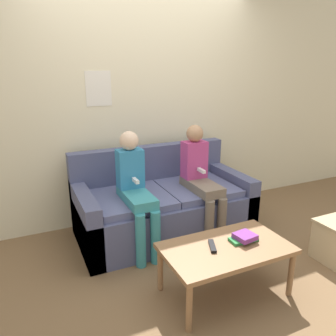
{
  "coord_description": "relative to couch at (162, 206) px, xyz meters",
  "views": [
    {
      "loc": [
        -1.28,
        -2.34,
        1.69
      ],
      "look_at": [
        0.0,
        0.43,
        0.75
      ],
      "focal_mm": 35.0,
      "sensor_mm": 36.0,
      "label": 1
    }
  ],
  "objects": [
    {
      "name": "ground_plane",
      "position": [
        0.0,
        -0.56,
        -0.29
      ],
      "size": [
        10.0,
        10.0,
        0.0
      ],
      "primitive_type": "plane",
      "color": "brown"
    },
    {
      "name": "wall_back",
      "position": [
        -0.0,
        0.54,
        1.01
      ],
      "size": [
        8.0,
        0.06,
        2.6
      ],
      "color": "beige",
      "rests_on": "ground_plane"
    },
    {
      "name": "couch",
      "position": [
        0.0,
        0.0,
        0.0
      ],
      "size": [
        1.76,
        0.89,
        0.87
      ],
      "color": "#4C5175",
      "rests_on": "ground_plane"
    },
    {
      "name": "coffee_table",
      "position": [
        0.03,
        -1.11,
        0.07
      ],
      "size": [
        0.96,
        0.56,
        0.4
      ],
      "color": "#8E6642",
      "rests_on": "ground_plane"
    },
    {
      "name": "person_left",
      "position": [
        -0.36,
        -0.21,
        0.35
      ],
      "size": [
        0.24,
        0.6,
        1.13
      ],
      "color": "teal",
      "rests_on": "ground_plane"
    },
    {
      "name": "person_right",
      "position": [
        0.33,
        -0.21,
        0.35
      ],
      "size": [
        0.24,
        0.6,
        1.14
      ],
      "color": "#756656",
      "rests_on": "ground_plane"
    },
    {
      "name": "tv_remote",
      "position": [
        -0.07,
        -1.08,
        0.12
      ],
      "size": [
        0.1,
        0.17,
        0.02
      ],
      "rotation": [
        0.0,
        0.0,
        -0.41
      ],
      "color": "black",
      "rests_on": "coffee_table"
    },
    {
      "name": "book_stack",
      "position": [
        0.2,
        -1.1,
        0.14
      ],
      "size": [
        0.22,
        0.16,
        0.06
      ],
      "color": "#2D8442",
      "rests_on": "coffee_table"
    }
  ]
}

